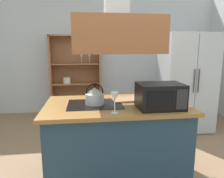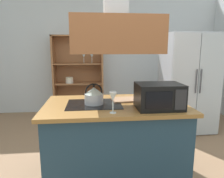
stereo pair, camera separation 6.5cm
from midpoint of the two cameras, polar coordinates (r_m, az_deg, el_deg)
wall_back at (r=5.10m, az=-4.59°, el=9.14°), size 6.00×0.12×2.70m
kitchen_island at (r=2.53m, az=1.60°, el=-13.82°), size 1.58×0.94×0.90m
range_hood at (r=2.30m, az=1.78°, el=16.96°), size 0.90×0.70×1.24m
refrigerator at (r=4.13m, az=20.27°, el=1.62°), size 0.90×0.77×1.78m
dish_cabinet at (r=4.94m, az=-8.72°, el=2.48°), size 1.13×0.40×1.80m
kettle at (r=2.33m, az=-4.12°, el=-1.79°), size 0.21×0.21×0.23m
cutting_board at (r=2.52m, az=4.66°, el=-2.88°), size 0.36×0.27×0.02m
microwave at (r=2.22m, az=13.46°, el=-1.91°), size 0.46×0.35×0.26m
wine_glass_on_counter at (r=2.00m, az=1.18°, el=-2.36°), size 0.08×0.08×0.21m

